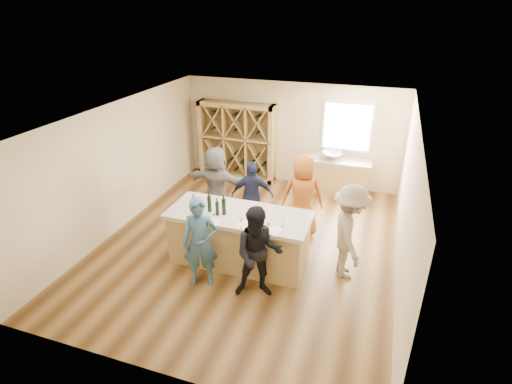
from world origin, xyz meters
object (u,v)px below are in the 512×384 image
(wine_bottle_a, at_px, (194,204))
(person_far_right, at_px, (303,196))
(person_near_left, at_px, (200,243))
(wine_bottle_b, at_px, (199,208))
(wine_bottle_c, at_px, (209,204))
(wine_bottle_e, at_px, (224,207))
(person_far_left, at_px, (217,184))
(person_far_mid, at_px, (252,196))
(sink, at_px, (332,156))
(wine_bottle_d, at_px, (217,208))
(tasting_counter_base, at_px, (239,239))
(person_near_right, at_px, (258,253))
(wine_rack, at_px, (237,141))
(person_server, at_px, (349,232))

(wine_bottle_a, height_order, person_far_right, person_far_right)
(wine_bottle_a, distance_m, person_near_left, 0.89)
(person_far_right, bearing_deg, wine_bottle_b, 34.44)
(wine_bottle_c, distance_m, wine_bottle_e, 0.30)
(wine_bottle_b, xyz_separation_m, person_far_left, (-0.42, 1.74, -0.32))
(wine_bottle_c, distance_m, person_far_mid, 1.54)
(wine_bottle_a, xyz_separation_m, person_far_left, (-0.25, 1.61, -0.32))
(sink, bearing_deg, wine_bottle_d, -110.61)
(tasting_counter_base, height_order, person_near_right, person_near_right)
(wine_rack, xyz_separation_m, person_server, (3.59, -3.67, -0.18))
(person_near_left, bearing_deg, person_far_mid, 64.61)
(tasting_counter_base, relative_size, person_far_left, 1.45)
(tasting_counter_base, distance_m, wine_bottle_e, 0.79)
(wine_bottle_c, relative_size, person_near_right, 0.18)
(person_near_right, relative_size, person_far_right, 0.92)
(wine_rack, xyz_separation_m, wine_bottle_c, (0.99, -4.01, 0.14))
(sink, bearing_deg, person_near_left, -108.57)
(wine_bottle_b, xyz_separation_m, wine_bottle_d, (0.33, 0.09, -0.01))
(wine_bottle_a, xyz_separation_m, person_near_left, (0.44, -0.68, -0.36))
(wine_bottle_e, bearing_deg, wine_bottle_a, -176.46)
(person_far_mid, distance_m, person_far_right, 1.12)
(wine_rack, xyz_separation_m, wine_bottle_b, (0.86, -4.19, 0.12))
(wine_bottle_b, distance_m, person_far_right, 2.36)
(wine_bottle_d, distance_m, person_near_right, 1.25)
(wine_bottle_b, relative_size, wine_bottle_d, 1.04)
(person_near_left, bearing_deg, person_near_right, -18.78)
(wine_bottle_b, bearing_deg, person_far_mid, 73.07)
(person_far_mid, distance_m, person_far_left, 0.92)
(wine_bottle_d, bearing_deg, person_far_left, 114.36)
(person_near_right, xyz_separation_m, person_far_left, (-1.76, 2.28, 0.04))
(wine_bottle_a, height_order, wine_bottle_c, wine_bottle_c)
(tasting_counter_base, height_order, wine_bottle_c, wine_bottle_c)
(person_near_right, bearing_deg, person_far_left, 110.73)
(sink, relative_size, person_far_right, 0.29)
(person_near_left, bearing_deg, wine_bottle_c, 81.09)
(sink, bearing_deg, wine_bottle_c, -113.47)
(person_near_right, distance_m, person_server, 1.75)
(tasting_counter_base, relative_size, wine_bottle_b, 9.19)
(tasting_counter_base, bearing_deg, wine_rack, 111.50)
(person_server, height_order, person_far_right, person_far_right)
(wine_bottle_d, distance_m, person_server, 2.46)
(wine_rack, relative_size, wine_bottle_d, 8.07)
(wine_bottle_d, height_order, person_server, person_server)
(wine_rack, height_order, person_far_mid, wine_rack)
(wine_bottle_b, height_order, person_near_left, person_near_left)
(person_near_right, relative_size, person_server, 0.93)
(wine_bottle_d, bearing_deg, wine_bottle_a, 176.26)
(wine_bottle_e, xyz_separation_m, person_far_left, (-0.85, 1.57, -0.34))
(tasting_counter_base, bearing_deg, person_server, 6.66)
(tasting_counter_base, distance_m, wine_bottle_d, 0.82)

